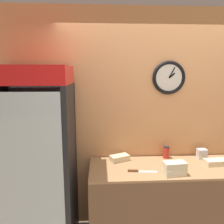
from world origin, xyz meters
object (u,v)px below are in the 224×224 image
Objects in this scene: sandwich_flat_left at (216,162)px; chefs_knife at (138,171)px; beverage_cooler at (37,152)px; sandwich_stack_bottom at (174,172)px; napkin_dispenser at (202,154)px; sandwich_flat_right at (120,158)px; sandwich_stack_middle at (175,165)px; condiment_jar at (166,152)px.

sandwich_flat_left reaches higher than chefs_knife.
beverage_cooler is 2.02m from sandwich_flat_left.
beverage_cooler reaches higher than chefs_knife.
napkin_dispenser is (0.49, 0.41, 0.02)m from sandwich_stack_bottom.
sandwich_flat_left is at bearing 7.55° from chefs_knife.
sandwich_flat_right reaches higher than chefs_knife.
sandwich_stack_middle is (0.00, 0.00, 0.07)m from sandwich_stack_bottom.
napkin_dispenser reaches higher than sandwich_flat_right.
condiment_jar reaches higher than chefs_knife.
napkin_dispenser is at bearing 20.69° from chefs_knife.
condiment_jar reaches higher than sandwich_stack_bottom.
chefs_knife is (-0.36, 0.09, -0.03)m from sandwich_stack_bottom.
condiment_jar reaches higher than sandwich_stack_middle.
sandwich_stack_middle is at bearing 0.00° from sandwich_stack_bottom.
sandwich_flat_left is at bearing -9.96° from sandwich_flat_right.
sandwich_stack_bottom is 0.07m from sandwich_stack_middle.
beverage_cooler is 16.81× the size of napkin_dispenser.
sandwich_flat_right is (-0.53, 0.41, -0.07)m from sandwich_stack_middle.
sandwich_stack_middle reaches higher than sandwich_stack_bottom.
beverage_cooler is 1.12m from chefs_knife.
sandwich_stack_bottom reaches higher than chefs_knife.
sandwich_stack_middle is 0.64m from napkin_dispenser.
beverage_cooler reaches higher than condiment_jar.
beverage_cooler is at bearing -168.93° from sandwich_flat_right.
sandwich_stack_bottom is at bearing -37.29° from sandwich_flat_right.
napkin_dispenser is (0.85, 0.32, 0.05)m from chefs_knife.
beverage_cooler is 8.50× the size of sandwich_stack_middle.
sandwich_stack_bottom is at bearing -96.30° from condiment_jar.
condiment_jar is at bearing 154.66° from sandwich_flat_left.
sandwich_flat_left is 1.11m from sandwich_flat_right.
sandwich_flat_left is at bearing -0.33° from beverage_cooler.
sandwich_flat_right is at bearing 142.71° from sandwich_stack_middle.
sandwich_stack_middle is at bearing -37.29° from sandwich_flat_right.
sandwich_flat_left is at bearing -70.34° from napkin_dispenser.
sandwich_stack_middle is at bearing -14.39° from chefs_knife.
sandwich_stack_bottom is 0.60m from sandwich_flat_left.
sandwich_stack_middle reaches higher than sandwich_flat_left.
napkin_dispenser is (-0.07, 0.20, 0.03)m from sandwich_flat_left.
beverage_cooler reaches higher than sandwich_flat_right.
chefs_knife is 2.07× the size of condiment_jar.
beverage_cooler is at bearing -174.49° from napkin_dispenser.
chefs_knife is at bearing -159.31° from napkin_dispenser.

